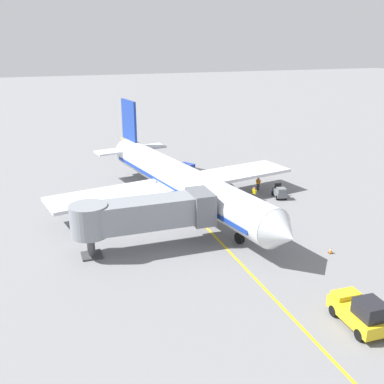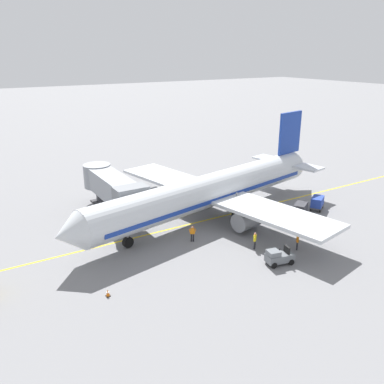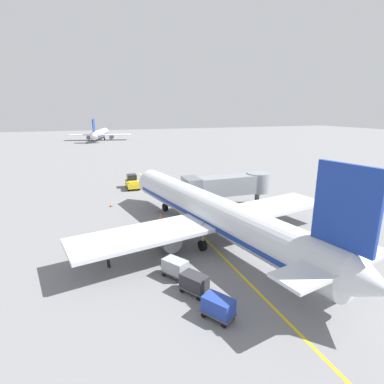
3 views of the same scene
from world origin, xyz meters
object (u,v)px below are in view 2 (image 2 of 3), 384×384
Objects in this scene: baggage_cart_third_in_train at (317,202)px; safety_cone_nose_left at (108,293)px; baggage_tug_lead at (279,257)px; ground_crew_marshaller at (192,233)px; baggage_cart_front at (287,216)px; parked_airliner at (211,191)px; baggage_cart_second_in_train at (300,209)px; ground_crew_wing_walker at (297,241)px; ground_crew_loader at (255,240)px; jet_bridge at (112,187)px.

safety_cone_nose_left is at bearing 98.78° from baggage_cart_third_in_train.
ground_crew_marshaller is (7.98, 4.17, 0.24)m from baggage_tug_lead.
safety_cone_nose_left is at bearing 98.21° from baggage_cart_front.
baggage_cart_front is 1.00× the size of baggage_cart_third_in_train.
baggage_cart_second_in_train is (-5.33, -8.84, -2.24)m from parked_airliner.
baggage_cart_second_in_train is 1.67× the size of ground_crew_wing_walker.
jet_bridge is at bearing 28.33° from ground_crew_loader.
ground_crew_wing_walker is (-5.20, 3.61, 0.00)m from baggage_cart_front.
baggage_tug_lead is at bearing 119.65° from baggage_cart_third_in_train.
jet_bridge reaches higher than baggage_cart_front.
parked_airliner is 13.29m from baggage_cart_third_in_train.
parked_airliner is 10.56m from baggage_cart_second_in_train.
parked_airliner is 11.38m from jet_bridge.
baggage_tug_lead is 12.16m from baggage_cart_second_in_train.
baggage_cart_third_in_train is at bearing -81.58° from baggage_cart_second_in_train.
ground_crew_marshaller is at bearing -65.94° from safety_cone_nose_left.
ground_crew_loader is (-8.92, 0.96, -2.23)m from parked_airliner.
baggage_cart_second_in_train is at bearing -93.80° from ground_crew_marshaller.
baggage_cart_front is 2.91m from baggage_cart_second_in_train.
baggage_cart_front is at bearing -129.38° from jet_bridge.
baggage_cart_third_in_train is (-11.38, -21.47, -2.50)m from jet_bridge.
baggage_cart_second_in_train and baggage_cart_third_in_train have the same top height.
ground_crew_marshaller is 2.86× the size of safety_cone_nose_left.
jet_bridge is 22.24× the size of safety_cone_nose_left.
ground_crew_wing_walker is at bearing -96.31° from safety_cone_nose_left.
jet_bridge reaches higher than safety_cone_nose_left.
baggage_cart_front is at bearing -48.04° from baggage_tug_lead.
ground_crew_marshaller is (4.52, 4.28, 0.00)m from ground_crew_loader.
ground_crew_marshaller is (6.82, 7.63, 0.00)m from ground_crew_wing_walker.
baggage_tug_lead is 15.24m from safety_cone_nose_left.
safety_cone_nose_left is at bearing 157.05° from jet_bridge.
jet_bridge is 7.76× the size of ground_crew_marshaller.
jet_bridge reaches higher than ground_crew_wing_walker.
baggage_tug_lead reaches higher than baggage_cart_third_in_train.
jet_bridge is at bearing -22.95° from safety_cone_nose_left.
jet_bridge is at bearing 54.84° from parked_airliner.
baggage_cart_front is at bearing -81.79° from safety_cone_nose_left.
baggage_cart_second_in_train is at bearing 98.42° from baggage_cart_third_in_train.
safety_cone_nose_left is (-4.35, 28.13, -0.66)m from baggage_cart_third_in_train.
baggage_tug_lead is 1.59× the size of ground_crew_loader.
ground_crew_wing_walker is at bearing 132.40° from baggage_cart_second_in_train.
ground_crew_loader is at bearing 110.12° from baggage_cart_second_in_train.
baggage_tug_lead is at bearing -102.09° from safety_cone_nose_left.
parked_airliner is 13.13× the size of baggage_cart_front.
ground_crew_loader reaches higher than baggage_cart_third_in_train.
baggage_tug_lead is at bearing -156.49° from jet_bridge.
ground_crew_marshaller is (-4.39, 5.24, -2.23)m from parked_airliner.
baggage_tug_lead is 0.95× the size of baggage_cart_third_in_train.
ground_crew_marshaller reaches higher than baggage_cart_second_in_train.
safety_cone_nose_left is (-4.79, 10.72, -0.66)m from ground_crew_marshaller.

